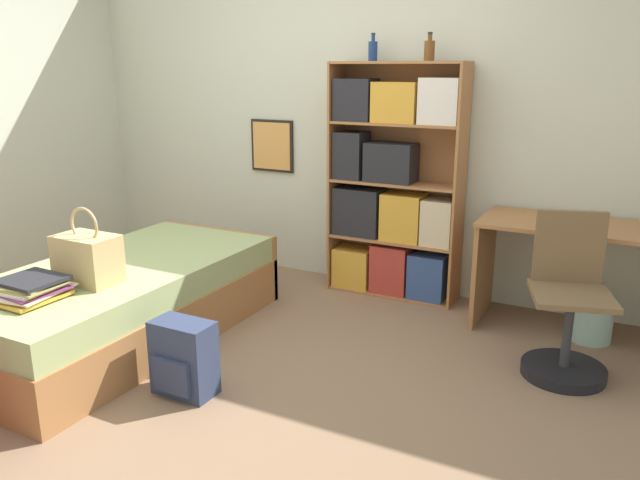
% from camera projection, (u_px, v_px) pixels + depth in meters
% --- Properties ---
extents(ground_plane, '(14.00, 14.00, 0.00)m').
position_uv_depth(ground_plane, '(219.00, 362.00, 3.58)').
color(ground_plane, '#84664C').
extents(wall_back, '(10.00, 0.09, 2.60)m').
position_uv_depth(wall_back, '(348.00, 113.00, 4.70)').
color(wall_back, beige).
rests_on(wall_back, ground_plane).
extents(bed, '(1.01, 2.04, 0.48)m').
position_uv_depth(bed, '(123.00, 301.00, 3.86)').
color(bed, '#A36B3D').
rests_on(bed, ground_plane).
extents(handbag, '(0.34, 0.22, 0.43)m').
position_uv_depth(handbag, '(88.00, 258.00, 3.45)').
color(handbag, tan).
rests_on(handbag, bed).
extents(book_stack_on_bed, '(0.33, 0.39, 0.11)m').
position_uv_depth(book_stack_on_bed, '(31.00, 289.00, 3.21)').
color(book_stack_on_bed, '#7A336B').
rests_on(book_stack_on_bed, bed).
extents(bookcase, '(0.95, 0.28, 1.67)m').
position_uv_depth(bookcase, '(392.00, 191.00, 4.47)').
color(bookcase, '#A36B3D').
rests_on(bookcase, ground_plane).
extents(bottle_green, '(0.06, 0.06, 0.19)m').
position_uv_depth(bottle_green, '(373.00, 50.00, 4.32)').
color(bottle_green, navy).
rests_on(bottle_green, bookcase).
extents(bottle_brown, '(0.07, 0.07, 0.18)m').
position_uv_depth(bottle_brown, '(429.00, 50.00, 4.11)').
color(bottle_brown, brown).
rests_on(bottle_brown, bookcase).
extents(desk, '(1.37, 0.58, 0.71)m').
position_uv_depth(desk, '(594.00, 258.00, 3.80)').
color(desk, '#A36B3D').
rests_on(desk, ground_plane).
extents(desk_chair, '(0.51, 0.51, 0.89)m').
position_uv_depth(desk_chair, '(566.00, 323.00, 3.39)').
color(desk_chair, black).
rests_on(desk_chair, ground_plane).
extents(backpack, '(0.32, 0.21, 0.40)m').
position_uv_depth(backpack, '(183.00, 359.00, 3.19)').
color(backpack, '#2D3856').
rests_on(backpack, ground_plane).
extents(waste_bin, '(0.25, 0.25, 0.30)m').
position_uv_depth(waste_bin, '(591.00, 317.00, 3.84)').
color(waste_bin, '#99C1B2').
rests_on(waste_bin, ground_plane).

